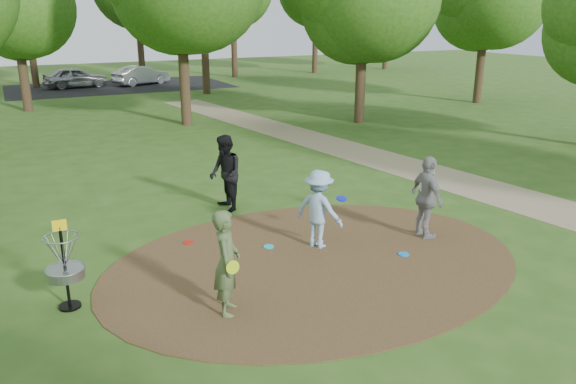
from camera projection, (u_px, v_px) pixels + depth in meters
name	position (u px, v px, depth m)	size (l,w,h in m)	color
ground	(316.00, 262.00, 10.96)	(100.00, 100.00, 0.00)	#2D5119
dirt_clearing	(316.00, 262.00, 10.96)	(8.40, 8.40, 0.02)	#47301C
footpath	(485.00, 190.00, 15.45)	(2.00, 40.00, 0.01)	#8C7A5B
parking_lot	(120.00, 86.00, 37.34)	(14.00, 8.00, 0.01)	black
player_observer_with_disc	(227.00, 263.00, 8.86)	(0.66, 0.76, 1.76)	#4B5E36
player_throwing_with_disc	(319.00, 209.00, 11.46)	(1.20, 1.23, 1.65)	#8DB2D2
player_walking_with_disc	(225.00, 173.00, 13.60)	(0.72, 0.92, 1.87)	black
player_waiting_with_disc	(427.00, 198.00, 11.91)	(0.57, 1.11, 1.81)	gray
disc_ground_cyan	(269.00, 247.00, 11.63)	(0.22, 0.22, 0.02)	#19BDC8
disc_ground_blue	(404.00, 254.00, 11.26)	(0.22, 0.22, 0.02)	#0E89F0
disc_ground_red	(188.00, 242.00, 11.83)	(0.22, 0.22, 0.02)	red
car_left	(75.00, 77.00, 36.45)	(1.58, 3.93, 1.34)	#93939A
car_right	(141.00, 75.00, 38.00)	(1.35, 3.88, 1.28)	#B5B6BD
disc_golf_basket	(64.00, 259.00, 9.02)	(0.63, 0.63, 1.54)	black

